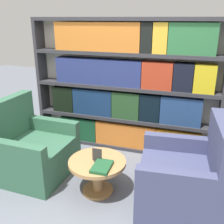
% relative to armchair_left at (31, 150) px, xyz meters
% --- Properties ---
extents(ground_plane, '(14.00, 14.00, 0.00)m').
position_rel_armchair_left_xyz_m(ground_plane, '(0.91, -0.29, -0.32)').
color(ground_plane, slate).
extents(bookshelf, '(2.76, 0.30, 1.93)m').
position_rel_armchair_left_xyz_m(bookshelf, '(0.94, 1.10, 0.65)').
color(bookshelf, silver).
rests_on(bookshelf, ground_plane).
extents(armchair_left, '(0.88, 0.91, 0.98)m').
position_rel_armchair_left_xyz_m(armchair_left, '(0.00, 0.00, 0.00)').
color(armchair_left, '#336047').
rests_on(armchair_left, ground_plane).
extents(armchair_right, '(0.94, 0.97, 0.98)m').
position_rel_armchair_left_xyz_m(armchair_right, '(1.91, 0.00, 0.00)').
color(armchair_right, '#42476B').
rests_on(armchair_right, ground_plane).
extents(coffee_table, '(0.65, 0.65, 0.41)m').
position_rel_armchair_left_xyz_m(coffee_table, '(0.96, -0.11, -0.02)').
color(coffee_table, '#AD7F4C').
rests_on(coffee_table, ground_plane).
extents(table_sign, '(0.11, 0.06, 0.15)m').
position_rel_armchair_left_xyz_m(table_sign, '(0.96, -0.11, 0.15)').
color(table_sign, black).
rests_on(table_sign, coffee_table).
extents(stray_book, '(0.20, 0.29, 0.03)m').
position_rel_armchair_left_xyz_m(stray_book, '(1.06, -0.24, 0.11)').
color(stray_book, '#1E512D').
rests_on(stray_book, coffee_table).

